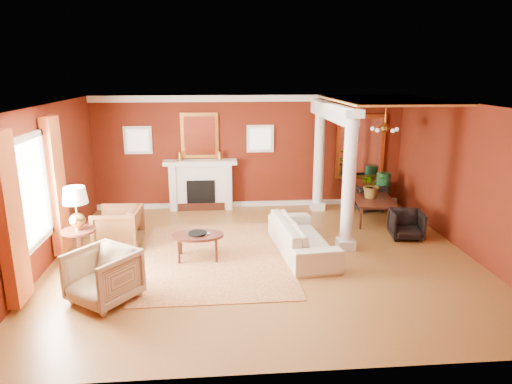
{
  "coord_description": "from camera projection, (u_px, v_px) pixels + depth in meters",
  "views": [
    {
      "loc": [
        -0.84,
        -8.17,
        3.5
      ],
      "look_at": [
        -0.1,
        0.6,
        1.15
      ],
      "focal_mm": 32.0,
      "sensor_mm": 36.0,
      "label": 1
    }
  ],
  "objects": [
    {
      "name": "potted_plant",
      "position": [
        373.0,
        174.0,
        10.75
      ],
      "size": [
        0.67,
        0.72,
        0.5
      ],
      "primitive_type": "imported",
      "rotation": [
        0.0,
        0.0,
        0.15
      ],
      "color": "#26591E",
      "rests_on": "dining_table"
    },
    {
      "name": "room_shell",
      "position": [
        264.0,
        154.0,
        8.31
      ],
      "size": [
        8.04,
        7.04,
        2.92
      ],
      "color": "#5E170D",
      "rests_on": "ground"
    },
    {
      "name": "flank_window_right",
      "position": [
        260.0,
        139.0,
        11.73
      ],
      "size": [
        0.7,
        0.07,
        0.7
      ],
      "color": "white",
      "rests_on": "room_shell"
    },
    {
      "name": "chandelier",
      "position": [
        385.0,
        128.0,
        10.22
      ],
      "size": [
        0.6,
        0.62,
        0.75
      ],
      "color": "#B18837",
      "rests_on": "room_shell"
    },
    {
      "name": "left_window",
      "position": [
        35.0,
        200.0,
        7.58
      ],
      "size": [
        0.21,
        2.55,
        2.6
      ],
      "color": "white",
      "rests_on": "room_shell"
    },
    {
      "name": "column_front",
      "position": [
        349.0,
        180.0,
        8.89
      ],
      "size": [
        0.36,
        0.36,
        2.8
      ],
      "color": "white",
      "rests_on": "ground"
    },
    {
      "name": "dining_mirror",
      "position": [
        360.0,
        147.0,
        11.99
      ],
      "size": [
        1.3,
        0.07,
        1.7
      ],
      "color": "gold",
      "rests_on": "room_shell"
    },
    {
      "name": "armchair_stripe",
      "position": [
        103.0,
        274.0,
        7.04
      ],
      "size": [
        1.22,
        1.21,
        0.92
      ],
      "primitive_type": "imported",
      "rotation": [
        0.0,
        0.0,
        -0.64
      ],
      "color": "tan",
      "rests_on": "ground"
    },
    {
      "name": "header_beam",
      "position": [
        332.0,
        111.0,
        10.13
      ],
      "size": [
        0.3,
        3.2,
        0.32
      ],
      "primitive_type": "cube",
      "color": "white",
      "rests_on": "column_front"
    },
    {
      "name": "fireplace",
      "position": [
        201.0,
        185.0,
        11.76
      ],
      "size": [
        1.85,
        0.42,
        1.29
      ],
      "color": "white",
      "rests_on": "ground"
    },
    {
      "name": "ground",
      "position": [
        264.0,
        257.0,
        8.84
      ],
      "size": [
        8.0,
        8.0,
        0.0
      ],
      "primitive_type": "plane",
      "color": "brown",
      "rests_on": "ground"
    },
    {
      "name": "coffee_book",
      "position": [
        201.0,
        229.0,
        8.59
      ],
      "size": [
        0.14,
        0.1,
        0.21
      ],
      "primitive_type": "imported",
      "rotation": [
        0.0,
        0.0,
        0.59
      ],
      "color": "black",
      "rests_on": "coffee_table"
    },
    {
      "name": "dining_chair_near",
      "position": [
        407.0,
        223.0,
        9.76
      ],
      "size": [
        0.73,
        0.7,
        0.67
      ],
      "primitive_type": "imported",
      "rotation": [
        0.0,
        0.0,
        -0.14
      ],
      "color": "black",
      "rests_on": "ground"
    },
    {
      "name": "side_table",
      "position": [
        77.0,
        213.0,
        8.2
      ],
      "size": [
        0.6,
        0.6,
        1.51
      ],
      "rotation": [
        0.0,
        0.0,
        0.31
      ],
      "color": "black",
      "rests_on": "ground"
    },
    {
      "name": "dining_chair_far",
      "position": [
        368.0,
        196.0,
        11.76
      ],
      "size": [
        0.75,
        0.7,
        0.75
      ],
      "primitive_type": "imported",
      "rotation": [
        0.0,
        0.0,
        3.16
      ],
      "color": "black",
      "rests_on": "ground"
    },
    {
      "name": "sofa",
      "position": [
        303.0,
        231.0,
        8.93
      ],
      "size": [
        0.89,
        2.35,
        0.9
      ],
      "primitive_type": "imported",
      "rotation": [
        0.0,
        0.0,
        1.67
      ],
      "color": "#ECE5C6",
      "rests_on": "ground"
    },
    {
      "name": "armchair_leopard",
      "position": [
        118.0,
        225.0,
        9.26
      ],
      "size": [
        0.87,
        0.92,
        0.9
      ],
      "primitive_type": "imported",
      "rotation": [
        0.0,
        0.0,
        -1.62
      ],
      "color": "black",
      "rests_on": "ground"
    },
    {
      "name": "rug",
      "position": [
        216.0,
        257.0,
        8.83
      ],
      "size": [
        2.86,
        3.79,
        0.02
      ],
      "primitive_type": "cube",
      "rotation": [
        0.0,
        0.0,
        0.01
      ],
      "color": "maroon",
      "rests_on": "ground"
    },
    {
      "name": "overmantel_mirror",
      "position": [
        200.0,
        136.0,
        11.56
      ],
      "size": [
        0.95,
        0.07,
        1.15
      ],
      "color": "gold",
      "rests_on": "fireplace"
    },
    {
      "name": "amber_ceiling",
      "position": [
        385.0,
        100.0,
        10.01
      ],
      "size": [
        2.3,
        3.4,
        0.04
      ],
      "primitive_type": "cube",
      "color": "#E29442",
      "rests_on": "room_shell"
    },
    {
      "name": "base_trim",
      "position": [
        251.0,
        204.0,
        12.15
      ],
      "size": [
        8.0,
        0.08,
        0.12
      ],
      "primitive_type": "cube",
      "color": "white",
      "rests_on": "ground"
    },
    {
      "name": "column_back",
      "position": [
        319.0,
        155.0,
        11.49
      ],
      "size": [
        0.36,
        0.36,
        2.8
      ],
      "color": "white",
      "rests_on": "ground"
    },
    {
      "name": "dining_table",
      "position": [
        374.0,
        202.0,
        10.93
      ],
      "size": [
        0.81,
        1.65,
        0.88
      ],
      "primitive_type": "imported",
      "rotation": [
        0.0,
        0.0,
        1.4
      ],
      "color": "black",
      "rests_on": "ground"
    },
    {
      "name": "coffee_table",
      "position": [
        198.0,
        236.0,
        8.65
      ],
      "size": [
        0.99,
        0.99,
        0.5
      ],
      "rotation": [
        0.0,
        0.0,
        0.16
      ],
      "color": "black",
      "rests_on": "ground"
    },
    {
      "name": "green_urn",
      "position": [
        382.0,
        195.0,
        11.84
      ],
      "size": [
        0.4,
        0.4,
        0.97
      ],
      "color": "#133D20",
      "rests_on": "ground"
    },
    {
      "name": "crown_trim",
      "position": [
        250.0,
        98.0,
        11.44
      ],
      "size": [
        8.0,
        0.08,
        0.16
      ],
      "primitive_type": "cube",
      "color": "white",
      "rests_on": "room_shell"
    },
    {
      "name": "flank_window_left",
      "position": [
        138.0,
        140.0,
        11.48
      ],
      "size": [
        0.7,
        0.07,
        0.7
      ],
      "color": "white",
      "rests_on": "room_shell"
    }
  ]
}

